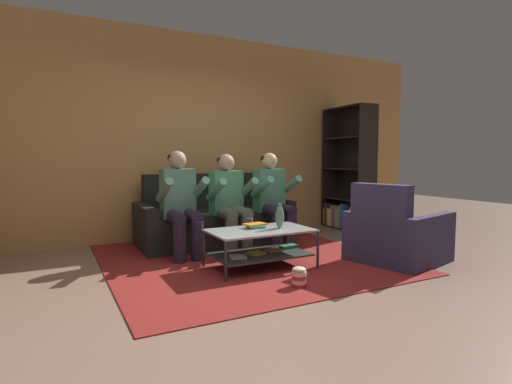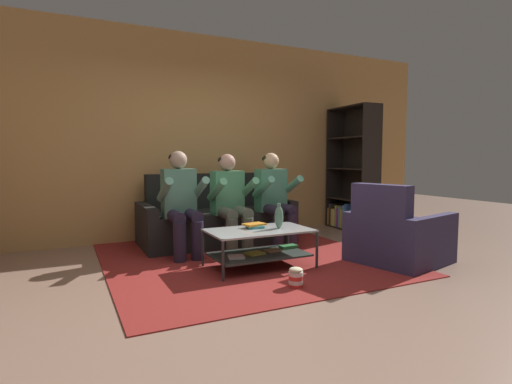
{
  "view_description": "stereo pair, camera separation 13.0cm",
  "coord_description": "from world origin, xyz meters",
  "px_view_note": "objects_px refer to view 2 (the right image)",
  "views": [
    {
      "loc": [
        -1.77,
        -3.12,
        1.15
      ],
      "look_at": [
        0.3,
        0.84,
        0.76
      ],
      "focal_mm": 28.0,
      "sensor_mm": 36.0,
      "label": 1
    },
    {
      "loc": [
        -1.65,
        -3.18,
        1.15
      ],
      "look_at": [
        0.3,
        0.84,
        0.76
      ],
      "focal_mm": 28.0,
      "sensor_mm": 36.0,
      "label": 2
    }
  ],
  "objects_px": {
    "coffee_table": "(260,243)",
    "vase": "(279,217)",
    "book_stack": "(255,226)",
    "bookshelf": "(353,188)",
    "couch": "(216,220)",
    "person_seated_left": "(181,199)",
    "armchair": "(398,237)",
    "person_seated_right": "(275,195)",
    "person_seated_middle": "(231,198)",
    "popcorn_tub": "(296,277)"
  },
  "relations": [
    {
      "from": "vase",
      "to": "popcorn_tub",
      "type": "xyz_separation_m",
      "value": [
        -0.21,
        -0.69,
        -0.44
      ]
    },
    {
      "from": "couch",
      "to": "vase",
      "type": "height_order",
      "value": "couch"
    },
    {
      "from": "couch",
      "to": "person_seated_left",
      "type": "relative_size",
      "value": 1.62
    },
    {
      "from": "coffee_table",
      "to": "armchair",
      "type": "height_order",
      "value": "armchair"
    },
    {
      "from": "couch",
      "to": "coffee_table",
      "type": "relative_size",
      "value": 1.87
    },
    {
      "from": "person_seated_middle",
      "to": "vase",
      "type": "distance_m",
      "value": 0.9
    },
    {
      "from": "person_seated_middle",
      "to": "armchair",
      "type": "bearing_deg",
      "value": -42.18
    },
    {
      "from": "couch",
      "to": "person_seated_left",
      "type": "distance_m",
      "value": 0.9
    },
    {
      "from": "bookshelf",
      "to": "popcorn_tub",
      "type": "relative_size",
      "value": 10.58
    },
    {
      "from": "person_seated_middle",
      "to": "vase",
      "type": "bearing_deg",
      "value": -77.43
    },
    {
      "from": "person_seated_middle",
      "to": "person_seated_right",
      "type": "distance_m",
      "value": 0.62
    },
    {
      "from": "couch",
      "to": "coffee_table",
      "type": "height_order",
      "value": "couch"
    },
    {
      "from": "person_seated_middle",
      "to": "couch",
      "type": "bearing_deg",
      "value": 90.0
    },
    {
      "from": "popcorn_tub",
      "to": "bookshelf",
      "type": "bearing_deg",
      "value": 41.67
    },
    {
      "from": "person_seated_right",
      "to": "vase",
      "type": "height_order",
      "value": "person_seated_right"
    },
    {
      "from": "person_seated_middle",
      "to": "bookshelf",
      "type": "distance_m",
      "value": 2.4
    },
    {
      "from": "person_seated_middle",
      "to": "book_stack",
      "type": "relative_size",
      "value": 4.8
    },
    {
      "from": "book_stack",
      "to": "bookshelf",
      "type": "bearing_deg",
      "value": 28.3
    },
    {
      "from": "person_seated_left",
      "to": "coffee_table",
      "type": "relative_size",
      "value": 1.15
    },
    {
      "from": "popcorn_tub",
      "to": "book_stack",
      "type": "bearing_deg",
      "value": 90.4
    },
    {
      "from": "vase",
      "to": "coffee_table",
      "type": "bearing_deg",
      "value": 172.56
    },
    {
      "from": "person_seated_left",
      "to": "person_seated_middle",
      "type": "relative_size",
      "value": 1.03
    },
    {
      "from": "person_seated_left",
      "to": "person_seated_middle",
      "type": "xyz_separation_m",
      "value": [
        0.62,
        -0.0,
        -0.02
      ]
    },
    {
      "from": "person_seated_left",
      "to": "bookshelf",
      "type": "xyz_separation_m",
      "value": [
        2.95,
        0.54,
        -0.01
      ]
    },
    {
      "from": "person_seated_right",
      "to": "vase",
      "type": "distance_m",
      "value": 0.97
    },
    {
      "from": "person_seated_middle",
      "to": "popcorn_tub",
      "type": "xyz_separation_m",
      "value": [
        -0.02,
        -1.56,
        -0.56
      ]
    },
    {
      "from": "person_seated_middle",
      "to": "bookshelf",
      "type": "relative_size",
      "value": 0.61
    },
    {
      "from": "book_stack",
      "to": "bookshelf",
      "type": "distance_m",
      "value": 2.69
    },
    {
      "from": "person_seated_right",
      "to": "coffee_table",
      "type": "xyz_separation_m",
      "value": [
        -0.64,
        -0.84,
        -0.4
      ]
    },
    {
      "from": "bookshelf",
      "to": "popcorn_tub",
      "type": "height_order",
      "value": "bookshelf"
    },
    {
      "from": "vase",
      "to": "book_stack",
      "type": "bearing_deg",
      "value": 148.61
    },
    {
      "from": "person_seated_right",
      "to": "coffee_table",
      "type": "height_order",
      "value": "person_seated_right"
    },
    {
      "from": "coffee_table",
      "to": "armchair",
      "type": "bearing_deg",
      "value": -17.73
    },
    {
      "from": "person_seated_middle",
      "to": "armchair",
      "type": "height_order",
      "value": "person_seated_middle"
    },
    {
      "from": "armchair",
      "to": "coffee_table",
      "type": "bearing_deg",
      "value": 162.27
    },
    {
      "from": "couch",
      "to": "person_seated_middle",
      "type": "xyz_separation_m",
      "value": [
        -0.0,
        -0.54,
        0.35
      ]
    },
    {
      "from": "book_stack",
      "to": "popcorn_tub",
      "type": "xyz_separation_m",
      "value": [
        0.01,
        -0.83,
        -0.34
      ]
    },
    {
      "from": "couch",
      "to": "bookshelf",
      "type": "relative_size",
      "value": 1.02
    },
    {
      "from": "book_stack",
      "to": "armchair",
      "type": "height_order",
      "value": "armchair"
    },
    {
      "from": "person_seated_right",
      "to": "popcorn_tub",
      "type": "height_order",
      "value": "person_seated_right"
    },
    {
      "from": "person_seated_left",
      "to": "popcorn_tub",
      "type": "relative_size",
      "value": 6.66
    },
    {
      "from": "person_seated_middle",
      "to": "person_seated_left",
      "type": "bearing_deg",
      "value": 179.73
    },
    {
      "from": "person_seated_left",
      "to": "person_seated_right",
      "type": "xyz_separation_m",
      "value": [
        1.23,
        -0.0,
        -0.01
      ]
    },
    {
      "from": "person_seated_left",
      "to": "vase",
      "type": "relative_size",
      "value": 4.62
    },
    {
      "from": "coffee_table",
      "to": "bookshelf",
      "type": "xyz_separation_m",
      "value": [
        2.36,
        1.38,
        0.4
      ]
    },
    {
      "from": "person_seated_middle",
      "to": "person_seated_right",
      "type": "height_order",
      "value": "person_seated_right"
    },
    {
      "from": "coffee_table",
      "to": "vase",
      "type": "bearing_deg",
      "value": -7.44
    },
    {
      "from": "person_seated_right",
      "to": "bookshelf",
      "type": "xyz_separation_m",
      "value": [
        1.72,
        0.54,
        -0.0
      ]
    },
    {
      "from": "person_seated_middle",
      "to": "popcorn_tub",
      "type": "distance_m",
      "value": 1.66
    },
    {
      "from": "popcorn_tub",
      "to": "coffee_table",
      "type": "bearing_deg",
      "value": 89.85
    }
  ]
}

